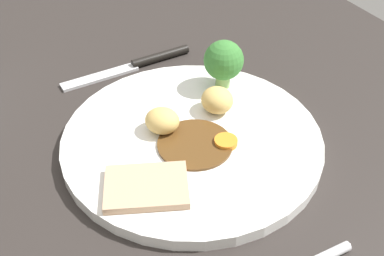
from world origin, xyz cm
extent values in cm
cube|color=#2B2623|center=(0.00, 0.00, 1.80)|extent=(120.00, 84.00, 3.60)
cylinder|color=white|center=(3.64, -1.33, 4.30)|extent=(28.45, 28.45, 1.40)
cylinder|color=#563819|center=(2.05, -0.87, 5.15)|extent=(8.08, 8.08, 0.30)
cube|color=tan|center=(-1.57, 6.24, 5.40)|extent=(8.32, 9.55, 0.80)
ellipsoid|color=#D8B260|center=(5.84, 1.18, 6.36)|extent=(5.16, 5.14, 2.73)
ellipsoid|color=#D8B260|center=(6.30, -5.92, 6.47)|extent=(3.89, 3.71, 2.94)
cylinder|color=orange|center=(0.68, -3.86, 5.32)|extent=(2.50, 2.50, 0.65)
cylinder|color=#8CB766|center=(10.37, -9.03, 5.99)|extent=(1.78, 1.78, 1.99)
sphere|color=#387A33|center=(10.37, -9.03, 8.68)|extent=(4.84, 4.84, 4.84)
cylinder|color=black|center=(21.52, -5.54, 4.20)|extent=(1.65, 8.55, 1.20)
cube|color=silver|center=(21.04, 3.45, 3.80)|extent=(2.26, 10.58, 0.40)
camera|label=1|loc=(-31.51, 16.64, 38.67)|focal=44.51mm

